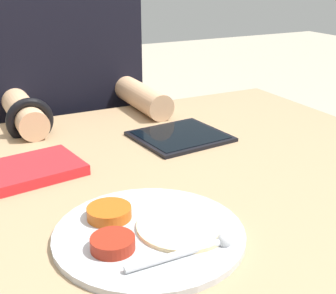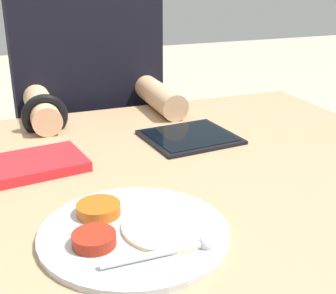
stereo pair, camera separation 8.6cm
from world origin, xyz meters
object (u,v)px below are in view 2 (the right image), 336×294
(red_notebook, at_px, (32,165))
(tablet_device, at_px, (190,137))
(person_diner, at_px, (91,151))
(thali_tray, at_px, (133,231))

(red_notebook, xyz_separation_m, tablet_device, (0.36, 0.05, -0.00))
(person_diner, bearing_deg, thali_tray, -96.92)
(red_notebook, height_order, tablet_device, red_notebook)
(thali_tray, relative_size, red_notebook, 1.29)
(red_notebook, distance_m, person_diner, 0.58)
(red_notebook, bearing_deg, tablet_device, 7.77)
(tablet_device, distance_m, person_diner, 0.51)
(person_diner, bearing_deg, red_notebook, -112.86)
(red_notebook, relative_size, tablet_device, 1.02)
(tablet_device, bearing_deg, thali_tray, -124.60)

